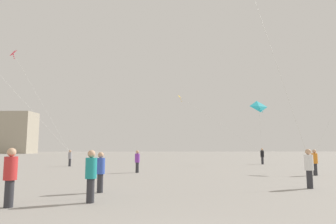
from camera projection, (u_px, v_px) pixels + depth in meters
name	position (u px, v px, depth m)	size (l,w,h in m)	color
person_in_white	(309.00, 167.00, 13.14)	(0.37, 0.37, 1.72)	#2D2D33
person_in_purple	(137.00, 160.00, 21.52)	(0.35, 0.35, 1.59)	#2D2D33
person_in_black	(262.00, 155.00, 32.58)	(0.38, 0.38, 1.74)	#2D2D33
person_in_orange	(315.00, 161.00, 19.36)	(0.36, 0.36, 1.67)	#2D2D33
person_in_blue	(100.00, 170.00, 11.94)	(0.35, 0.35, 1.60)	#2D2D33
person_in_teal	(91.00, 174.00, 9.73)	(0.37, 0.37, 1.69)	#2D2D33
person_in_red	(10.00, 174.00, 8.99)	(0.38, 0.38, 1.76)	#2D2D33
person_in_grey	(70.00, 157.00, 28.95)	(0.34, 0.34, 1.57)	#2D2D33
kite_cyan_delta	(259.00, 107.00, 33.41)	(1.75, 1.00, 5.57)	#1EB2C6
kite_amber_diamond	(182.00, 98.00, 41.33)	(8.91, 8.64, 7.89)	yellow
kite_crimson_delta	(14.00, 56.00, 30.16)	(6.70, 1.20, 10.30)	red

